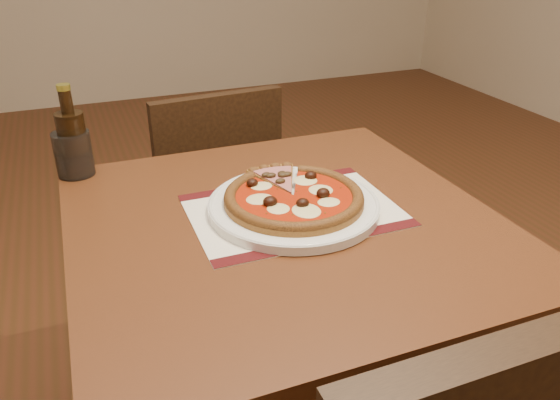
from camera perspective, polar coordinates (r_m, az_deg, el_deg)
The scene contains 8 objects.
table at distance 1.10m, azimuth 0.39°, elevation -6.53°, with size 0.81×0.81×0.75m.
chair_far at distance 1.78m, azimuth -7.16°, elevation 0.65°, with size 0.42×0.42×0.83m.
placemat at distance 1.08m, azimuth 1.43°, elevation -1.08°, with size 0.40×0.29×0.00m, color white.
plate at distance 1.07m, azimuth 1.44°, elevation -0.61°, with size 0.34×0.34×0.02m, color white.
pizza at distance 1.06m, azimuth 1.46°, elevation 0.32°, with size 0.27×0.27×0.04m.
ham_slice at distance 1.14m, azimuth 0.08°, elevation 2.13°, with size 0.11×0.15×0.02m.
water_glass at distance 1.30m, azimuth -20.77°, elevation 4.54°, with size 0.08×0.08×0.10m, color white.
bottle at distance 1.29m, azimuth -20.80°, elevation 5.83°, with size 0.06×0.06×0.21m.
Camera 1 is at (-0.67, -1.34, 1.26)m, focal length 35.00 mm.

